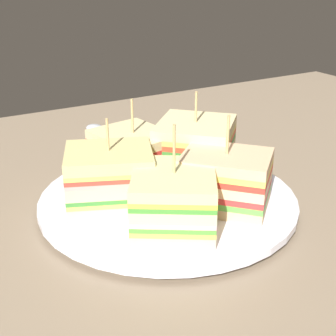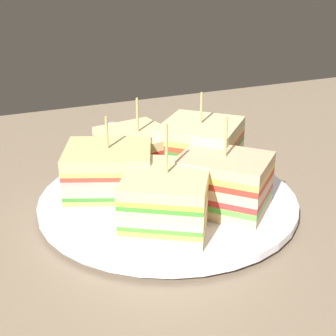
{
  "view_description": "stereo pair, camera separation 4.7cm",
  "coord_description": "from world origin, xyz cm",
  "px_view_note": "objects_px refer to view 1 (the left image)",
  "views": [
    {
      "loc": [
        21.54,
        37.01,
        22.63
      ],
      "look_at": [
        0.0,
        0.0,
        4.26
      ],
      "focal_mm": 52.23,
      "sensor_mm": 36.0,
      "label": 1
    },
    {
      "loc": [
        17.4,
        39.13,
        22.63
      ],
      "look_at": [
        0.0,
        0.0,
        4.26
      ],
      "focal_mm": 52.23,
      "sensor_mm": 36.0,
      "label": 2
    }
  ],
  "objects_px": {
    "plate": "(168,201)",
    "sandwich_wedge_4": "(110,178)",
    "sandwich_wedge_0": "(174,199)",
    "sandwich_wedge_2": "(195,150)",
    "sandwich_wedge_3": "(134,156)",
    "spoon": "(102,133)",
    "sandwich_wedge_1": "(225,180)",
    "chip_pile": "(160,188)"
  },
  "relations": [
    {
      "from": "plate",
      "to": "sandwich_wedge_1",
      "type": "xyz_separation_m",
      "value": [
        -0.04,
        0.04,
        0.03
      ]
    },
    {
      "from": "sandwich_wedge_3",
      "to": "sandwich_wedge_0",
      "type": "bearing_deg",
      "value": -16.93
    },
    {
      "from": "sandwich_wedge_0",
      "to": "sandwich_wedge_3",
      "type": "bearing_deg",
      "value": 24.7
    },
    {
      "from": "plate",
      "to": "sandwich_wedge_3",
      "type": "xyz_separation_m",
      "value": [
        0.01,
        -0.06,
        0.03
      ]
    },
    {
      "from": "plate",
      "to": "sandwich_wedge_0",
      "type": "xyz_separation_m",
      "value": [
        0.02,
        0.05,
        0.03
      ]
    },
    {
      "from": "sandwich_wedge_2",
      "to": "sandwich_wedge_3",
      "type": "xyz_separation_m",
      "value": [
        0.06,
        -0.03,
        -0.0
      ]
    },
    {
      "from": "plate",
      "to": "chip_pile",
      "type": "height_order",
      "value": "chip_pile"
    },
    {
      "from": "plate",
      "to": "sandwich_wedge_0",
      "type": "bearing_deg",
      "value": 64.96
    },
    {
      "from": "plate",
      "to": "sandwich_wedge_3",
      "type": "height_order",
      "value": "sandwich_wedge_3"
    },
    {
      "from": "sandwich_wedge_2",
      "to": "sandwich_wedge_4",
      "type": "distance_m",
      "value": 0.1
    },
    {
      "from": "sandwich_wedge_1",
      "to": "sandwich_wedge_3",
      "type": "xyz_separation_m",
      "value": [
        0.05,
        -0.1,
        -0.0
      ]
    },
    {
      "from": "chip_pile",
      "to": "sandwich_wedge_4",
      "type": "bearing_deg",
      "value": -9.71
    },
    {
      "from": "sandwich_wedge_0",
      "to": "spoon",
      "type": "height_order",
      "value": "sandwich_wedge_0"
    },
    {
      "from": "sandwich_wedge_1",
      "to": "sandwich_wedge_3",
      "type": "distance_m",
      "value": 0.11
    },
    {
      "from": "sandwich_wedge_3",
      "to": "sandwich_wedge_1",
      "type": "bearing_deg",
      "value": 15.97
    },
    {
      "from": "plate",
      "to": "spoon",
      "type": "relative_size",
      "value": 1.88
    },
    {
      "from": "sandwich_wedge_4",
      "to": "spoon",
      "type": "relative_size",
      "value": 0.74
    },
    {
      "from": "plate",
      "to": "sandwich_wedge_4",
      "type": "height_order",
      "value": "sandwich_wedge_4"
    },
    {
      "from": "sandwich_wedge_4",
      "to": "sandwich_wedge_2",
      "type": "bearing_deg",
      "value": 30.43
    },
    {
      "from": "sandwich_wedge_1",
      "to": "sandwich_wedge_3",
      "type": "height_order",
      "value": "sandwich_wedge_1"
    },
    {
      "from": "chip_pile",
      "to": "spoon",
      "type": "bearing_deg",
      "value": -98.78
    },
    {
      "from": "sandwich_wedge_1",
      "to": "sandwich_wedge_4",
      "type": "xyz_separation_m",
      "value": [
        0.09,
        -0.06,
        0.0
      ]
    },
    {
      "from": "sandwich_wedge_3",
      "to": "sandwich_wedge_4",
      "type": "xyz_separation_m",
      "value": [
        0.04,
        0.04,
        0.0
      ]
    },
    {
      "from": "sandwich_wedge_1",
      "to": "sandwich_wedge_2",
      "type": "xyz_separation_m",
      "value": [
        -0.01,
        -0.07,
        0.0
      ]
    },
    {
      "from": "chip_pile",
      "to": "spoon",
      "type": "distance_m",
      "value": 0.23
    },
    {
      "from": "sandwich_wedge_4",
      "to": "chip_pile",
      "type": "distance_m",
      "value": 0.05
    },
    {
      "from": "plate",
      "to": "spoon",
      "type": "distance_m",
      "value": 0.23
    },
    {
      "from": "sandwich_wedge_4",
      "to": "plate",
      "type": "bearing_deg",
      "value": 8.65
    },
    {
      "from": "plate",
      "to": "sandwich_wedge_2",
      "type": "height_order",
      "value": "sandwich_wedge_2"
    },
    {
      "from": "sandwich_wedge_0",
      "to": "sandwich_wedge_4",
      "type": "xyz_separation_m",
      "value": [
        0.03,
        -0.06,
        0.0
      ]
    },
    {
      "from": "plate",
      "to": "sandwich_wedge_4",
      "type": "bearing_deg",
      "value": -13.98
    },
    {
      "from": "spoon",
      "to": "sandwich_wedge_2",
      "type": "bearing_deg",
      "value": 178.7
    },
    {
      "from": "sandwich_wedge_1",
      "to": "chip_pile",
      "type": "xyz_separation_m",
      "value": [
        0.04,
        -0.05,
        -0.02
      ]
    },
    {
      "from": "sandwich_wedge_0",
      "to": "sandwich_wedge_3",
      "type": "distance_m",
      "value": 0.11
    },
    {
      "from": "plate",
      "to": "sandwich_wedge_1",
      "type": "bearing_deg",
      "value": 130.75
    },
    {
      "from": "plate",
      "to": "sandwich_wedge_4",
      "type": "relative_size",
      "value": 2.55
    },
    {
      "from": "sandwich_wedge_4",
      "to": "spoon",
      "type": "bearing_deg",
      "value": 91.93
    },
    {
      "from": "sandwich_wedge_0",
      "to": "sandwich_wedge_1",
      "type": "bearing_deg",
      "value": -49.71
    },
    {
      "from": "sandwich_wedge_3",
      "to": "chip_pile",
      "type": "xyz_separation_m",
      "value": [
        -0.0,
        0.05,
        -0.02
      ]
    },
    {
      "from": "plate",
      "to": "sandwich_wedge_4",
      "type": "distance_m",
      "value": 0.06
    },
    {
      "from": "sandwich_wedge_3",
      "to": "spoon",
      "type": "bearing_deg",
      "value": 158.74
    },
    {
      "from": "sandwich_wedge_0",
      "to": "sandwich_wedge_4",
      "type": "height_order",
      "value": "sandwich_wedge_0"
    }
  ]
}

